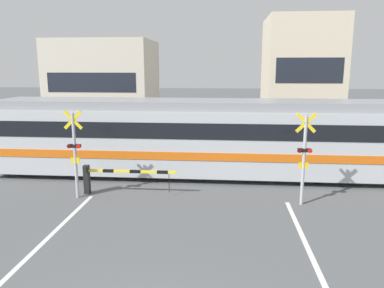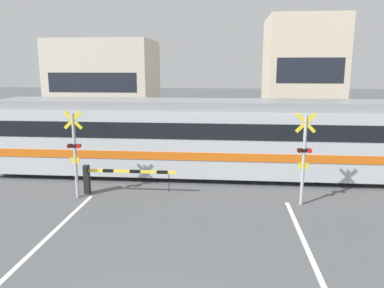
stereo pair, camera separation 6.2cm
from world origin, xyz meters
The scene contains 9 objects.
rail_track_near centered at (0.00, 10.45, 0.04)m, with size 50.00×0.10×0.08m.
rail_track_far centered at (0.00, 11.88, 0.04)m, with size 50.00×0.10×0.08m.
commuter_train centered at (-0.11, 11.17, 1.75)m, with size 16.85×2.85×3.26m.
crossing_barrier_near centered at (-2.92, 8.35, 0.71)m, with size 3.44×0.20×1.09m.
crossing_barrier_far centered at (2.92, 14.17, 0.71)m, with size 3.44×0.20×1.09m.
crossing_signal_left centered at (-3.96, 7.90, 1.75)m, with size 0.68×0.15×3.17m.
crossing_signal_right centered at (3.96, 7.90, 1.75)m, with size 0.68×0.15×3.17m.
building_left_of_street centered at (-7.76, 23.22, 3.28)m, with size 7.31×5.72×6.56m.
building_right_of_street centered at (6.63, 23.22, 4.02)m, with size 5.05×5.72×8.04m.
Camera 1 is at (1.30, -4.54, 4.62)m, focal length 35.00 mm.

